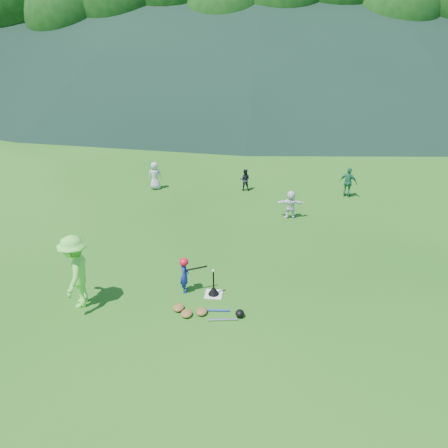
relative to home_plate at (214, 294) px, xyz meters
name	(u,v)px	position (x,y,z in m)	size (l,w,h in m)	color
ground	(214,295)	(0.00, 0.00, -0.01)	(120.00, 120.00, 0.00)	#1A5012
home_plate	(214,294)	(0.00, 0.00, 0.00)	(0.45, 0.45, 0.02)	silver
baseball	(213,271)	(0.00, 0.00, 0.73)	(0.08, 0.08, 0.08)	white
batter_child	(185,275)	(-0.78, 0.09, 0.48)	(0.35, 0.23, 0.97)	navy
adult_coach	(76,272)	(-3.32, -0.79, 0.95)	(1.24, 0.71, 1.92)	#6FF247
fielder_a	(155,176)	(-3.52, 7.65, 0.58)	(0.57, 0.37, 1.18)	silver
fielder_b	(245,180)	(0.29, 7.91, 0.46)	(0.45, 0.35, 0.93)	black
fielder_c	(348,182)	(4.51, 7.61, 0.61)	(0.72, 0.30, 1.23)	#23754C
fielder_d	(291,204)	(2.13, 5.22, 0.52)	(0.97, 0.31, 1.05)	white
batting_tee	(214,290)	(0.00, 0.00, 0.12)	(0.30, 0.30, 0.68)	black
batter_gear	(185,263)	(-0.76, 0.09, 0.87)	(0.71, 0.31, 0.33)	red
equipment_pile	(201,312)	(-0.19, -0.86, 0.06)	(1.80, 0.57, 0.19)	olive
outfield_fence	(257,98)	(0.00, 28.00, 0.69)	(70.07, 0.08, 1.33)	gray
tree_line	(265,0)	(0.20, 33.83, 8.20)	(70.04, 11.40, 14.82)	#382314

